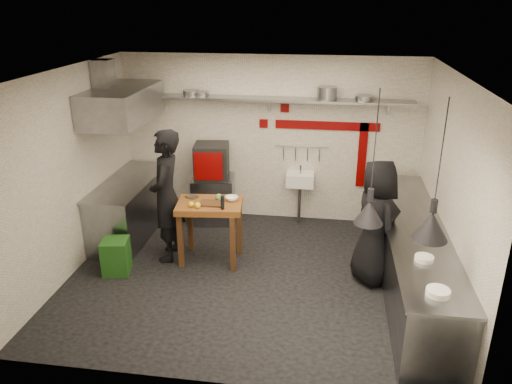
# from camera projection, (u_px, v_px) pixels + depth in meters

# --- Properties ---
(floor) EXTENTS (5.00, 5.00, 0.00)m
(floor) POSITION_uv_depth(u_px,v_px,m) (250.00, 276.00, 6.99)
(floor) COLOR black
(floor) RESTS_ON ground
(ceiling) EXTENTS (5.00, 5.00, 0.00)m
(ceiling) POSITION_uv_depth(u_px,v_px,m) (249.00, 73.00, 5.97)
(ceiling) COLOR beige
(ceiling) RESTS_ON floor
(wall_back) EXTENTS (5.00, 0.04, 2.80)m
(wall_back) POSITION_uv_depth(u_px,v_px,m) (270.00, 140.00, 8.41)
(wall_back) COLOR white
(wall_back) RESTS_ON floor
(wall_front) EXTENTS (5.00, 0.04, 2.80)m
(wall_front) POSITION_uv_depth(u_px,v_px,m) (214.00, 262.00, 4.55)
(wall_front) COLOR white
(wall_front) RESTS_ON floor
(wall_left) EXTENTS (0.04, 4.20, 2.80)m
(wall_left) POSITION_uv_depth(u_px,v_px,m) (70.00, 173.00, 6.82)
(wall_left) COLOR white
(wall_left) RESTS_ON floor
(wall_right) EXTENTS (0.04, 4.20, 2.80)m
(wall_right) POSITION_uv_depth(u_px,v_px,m) (450.00, 193.00, 6.14)
(wall_right) COLOR white
(wall_right) RESTS_ON floor
(red_band_horiz) EXTENTS (1.70, 0.02, 0.14)m
(red_band_horiz) POSITION_uv_depth(u_px,v_px,m) (327.00, 126.00, 8.16)
(red_band_horiz) COLOR #6B0404
(red_band_horiz) RESTS_ON wall_back
(red_band_vert) EXTENTS (0.14, 0.02, 1.10)m
(red_band_vert) POSITION_uv_depth(u_px,v_px,m) (362.00, 155.00, 8.26)
(red_band_vert) COLOR #6B0404
(red_band_vert) RESTS_ON wall_back
(red_tile_a) EXTENTS (0.14, 0.02, 0.14)m
(red_tile_a) POSITION_uv_depth(u_px,v_px,m) (285.00, 108.00, 8.16)
(red_tile_a) COLOR #6B0404
(red_tile_a) RESTS_ON wall_back
(red_tile_b) EXTENTS (0.14, 0.02, 0.14)m
(red_tile_b) POSITION_uv_depth(u_px,v_px,m) (264.00, 123.00, 8.31)
(red_tile_b) COLOR #6B0404
(red_tile_b) RESTS_ON wall_back
(back_shelf) EXTENTS (4.60, 0.34, 0.04)m
(back_shelf) POSITION_uv_depth(u_px,v_px,m) (269.00, 99.00, 7.98)
(back_shelf) COLOR slate
(back_shelf) RESTS_ON wall_back
(shelf_bracket_left) EXTENTS (0.04, 0.06, 0.24)m
(shelf_bracket_left) POSITION_uv_depth(u_px,v_px,m) (158.00, 100.00, 8.42)
(shelf_bracket_left) COLOR slate
(shelf_bracket_left) RESTS_ON wall_back
(shelf_bracket_mid) EXTENTS (0.04, 0.06, 0.24)m
(shelf_bracket_mid) POSITION_uv_depth(u_px,v_px,m) (270.00, 103.00, 8.16)
(shelf_bracket_mid) COLOR slate
(shelf_bracket_mid) RESTS_ON wall_back
(shelf_bracket_right) EXTENTS (0.04, 0.06, 0.24)m
(shelf_bracket_right) POSITION_uv_depth(u_px,v_px,m) (389.00, 107.00, 7.90)
(shelf_bracket_right) COLOR slate
(shelf_bracket_right) RESTS_ON wall_back
(pan_far_left) EXTENTS (0.34, 0.34, 0.09)m
(pan_far_left) POSITION_uv_depth(u_px,v_px,m) (191.00, 93.00, 8.13)
(pan_far_left) COLOR slate
(pan_far_left) RESTS_ON back_shelf
(pan_mid_left) EXTENTS (0.27, 0.27, 0.07)m
(pan_mid_left) POSITION_uv_depth(u_px,v_px,m) (201.00, 94.00, 8.12)
(pan_mid_left) COLOR slate
(pan_mid_left) RESTS_ON back_shelf
(stock_pot) EXTENTS (0.42, 0.42, 0.20)m
(stock_pot) POSITION_uv_depth(u_px,v_px,m) (327.00, 93.00, 7.82)
(stock_pot) COLOR slate
(stock_pot) RESTS_ON back_shelf
(pan_right) EXTENTS (0.35, 0.35, 0.08)m
(pan_right) POSITION_uv_depth(u_px,v_px,m) (364.00, 98.00, 7.76)
(pan_right) COLOR slate
(pan_right) RESTS_ON back_shelf
(oven_stand) EXTENTS (0.77, 0.71, 0.80)m
(oven_stand) POSITION_uv_depth(u_px,v_px,m) (214.00, 199.00, 8.59)
(oven_stand) COLOR slate
(oven_stand) RESTS_ON floor
(combi_oven) EXTENTS (0.61, 0.58, 0.58)m
(combi_oven) POSITION_uv_depth(u_px,v_px,m) (212.00, 161.00, 8.33)
(combi_oven) COLOR black
(combi_oven) RESTS_ON oven_stand
(oven_door) EXTENTS (0.46, 0.08, 0.46)m
(oven_door) POSITION_uv_depth(u_px,v_px,m) (208.00, 167.00, 8.06)
(oven_door) COLOR #6B0404
(oven_door) RESTS_ON combi_oven
(oven_glass) EXTENTS (0.37, 0.06, 0.34)m
(oven_glass) POSITION_uv_depth(u_px,v_px,m) (208.00, 166.00, 8.07)
(oven_glass) COLOR black
(oven_glass) RESTS_ON oven_door
(hand_sink) EXTENTS (0.46, 0.34, 0.22)m
(hand_sink) POSITION_uv_depth(u_px,v_px,m) (300.00, 179.00, 8.40)
(hand_sink) COLOR white
(hand_sink) RESTS_ON wall_back
(sink_tap) EXTENTS (0.03, 0.03, 0.14)m
(sink_tap) POSITION_uv_depth(u_px,v_px,m) (301.00, 169.00, 8.34)
(sink_tap) COLOR slate
(sink_tap) RESTS_ON hand_sink
(sink_drain) EXTENTS (0.06, 0.06, 0.66)m
(sink_drain) POSITION_uv_depth(u_px,v_px,m) (299.00, 204.00, 8.53)
(sink_drain) COLOR slate
(sink_drain) RESTS_ON floor
(utensil_rail) EXTENTS (0.90, 0.02, 0.02)m
(utensil_rail) POSITION_uv_depth(u_px,v_px,m) (302.00, 146.00, 8.33)
(utensil_rail) COLOR slate
(utensil_rail) RESTS_ON wall_back
(counter_right) EXTENTS (0.70, 3.80, 0.90)m
(counter_right) POSITION_uv_depth(u_px,v_px,m) (412.00, 259.00, 6.54)
(counter_right) COLOR slate
(counter_right) RESTS_ON floor
(counter_right_top) EXTENTS (0.76, 3.90, 0.03)m
(counter_right_top) POSITION_uv_depth(u_px,v_px,m) (416.00, 227.00, 6.37)
(counter_right_top) COLOR slate
(counter_right_top) RESTS_ON counter_right
(plate_stack) EXTENTS (0.30, 0.30, 0.07)m
(plate_stack) POSITION_uv_depth(u_px,v_px,m) (438.00, 292.00, 4.87)
(plate_stack) COLOR white
(plate_stack) RESTS_ON counter_right_top
(small_bowl_right) EXTENTS (0.28, 0.28, 0.05)m
(small_bowl_right) POSITION_uv_depth(u_px,v_px,m) (424.00, 258.00, 5.52)
(small_bowl_right) COLOR white
(small_bowl_right) RESTS_ON counter_right_top
(counter_left) EXTENTS (0.70, 1.90, 0.90)m
(counter_left) POSITION_uv_depth(u_px,v_px,m) (130.00, 208.00, 8.09)
(counter_left) COLOR slate
(counter_left) RESTS_ON floor
(counter_left_top) EXTENTS (0.76, 2.00, 0.03)m
(counter_left_top) POSITION_uv_depth(u_px,v_px,m) (127.00, 181.00, 7.92)
(counter_left_top) COLOR slate
(counter_left_top) RESTS_ON counter_left
(extractor_hood) EXTENTS (0.78, 1.60, 0.50)m
(extractor_hood) POSITION_uv_depth(u_px,v_px,m) (122.00, 104.00, 7.46)
(extractor_hood) COLOR slate
(extractor_hood) RESTS_ON ceiling
(hood_duct) EXTENTS (0.28, 0.28, 0.50)m
(hood_duct) POSITION_uv_depth(u_px,v_px,m) (104.00, 77.00, 7.35)
(hood_duct) COLOR slate
(hood_duct) RESTS_ON ceiling
(green_bin) EXTENTS (0.42, 0.42, 0.50)m
(green_bin) POSITION_uv_depth(u_px,v_px,m) (116.00, 256.00, 7.01)
(green_bin) COLOR #1D5218
(green_bin) RESTS_ON floor
(prep_table) EXTENTS (0.98, 0.74, 0.92)m
(prep_table) POSITION_uv_depth(u_px,v_px,m) (211.00, 232.00, 7.27)
(prep_table) COLOR brown
(prep_table) RESTS_ON floor
(cutting_board) EXTENTS (0.33, 0.24, 0.02)m
(cutting_board) POSITION_uv_depth(u_px,v_px,m) (212.00, 203.00, 7.04)
(cutting_board) COLOR #4A2D17
(cutting_board) RESTS_ON prep_table
(pepper_mill) EXTENTS (0.07, 0.07, 0.20)m
(pepper_mill) POSITION_uv_depth(u_px,v_px,m) (222.00, 203.00, 6.84)
(pepper_mill) COLOR black
(pepper_mill) RESTS_ON prep_table
(lemon_a) EXTENTS (0.08, 0.08, 0.07)m
(lemon_a) POSITION_uv_depth(u_px,v_px,m) (191.00, 204.00, 6.94)
(lemon_a) COLOR yellow
(lemon_a) RESTS_ON prep_table
(lemon_b) EXTENTS (0.11, 0.11, 0.08)m
(lemon_b) POSITION_uv_depth(u_px,v_px,m) (198.00, 205.00, 6.90)
(lemon_b) COLOR yellow
(lemon_b) RESTS_ON prep_table
(veg_ball) EXTENTS (0.11, 0.11, 0.10)m
(veg_ball) POSITION_uv_depth(u_px,v_px,m) (219.00, 197.00, 7.15)
(veg_ball) COLOR #608E42
(veg_ball) RESTS_ON prep_table
(steel_tray) EXTENTS (0.19, 0.17, 0.03)m
(steel_tray) POSITION_uv_depth(u_px,v_px,m) (192.00, 197.00, 7.25)
(steel_tray) COLOR slate
(steel_tray) RESTS_ON prep_table
(bowl) EXTENTS (0.24, 0.24, 0.06)m
(bowl) POSITION_uv_depth(u_px,v_px,m) (232.00, 198.00, 7.16)
(bowl) COLOR white
(bowl) RESTS_ON prep_table
(heat_lamp_near) EXTENTS (0.37, 0.37, 1.50)m
(heat_lamp_near) POSITION_uv_depth(u_px,v_px,m) (374.00, 159.00, 5.28)
(heat_lamp_near) COLOR black
(heat_lamp_near) RESTS_ON ceiling
(heat_lamp_far) EXTENTS (0.39, 0.39, 1.46)m
(heat_lamp_far) POSITION_uv_depth(u_px,v_px,m) (439.00, 172.00, 4.84)
(heat_lamp_far) COLOR black
(heat_lamp_far) RESTS_ON ceiling
(chef_left) EXTENTS (0.54, 0.76, 1.96)m
(chef_left) POSITION_uv_depth(u_px,v_px,m) (166.00, 196.00, 7.17)
(chef_left) COLOR black
(chef_left) RESTS_ON floor
(chef_right) EXTENTS (0.84, 0.99, 1.73)m
(chef_right) POSITION_uv_depth(u_px,v_px,m) (376.00, 223.00, 6.60)
(chef_right) COLOR black
(chef_right) RESTS_ON floor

